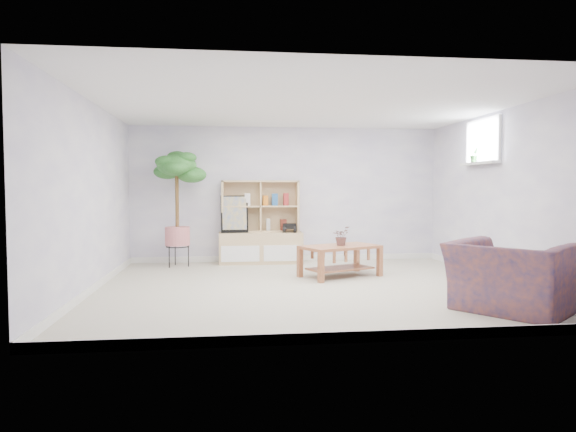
{
  "coord_description": "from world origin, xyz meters",
  "views": [
    {
      "loc": [
        -1.05,
        -6.67,
        1.3
      ],
      "look_at": [
        -0.23,
        0.27,
        0.93
      ],
      "focal_mm": 32.0,
      "sensor_mm": 36.0,
      "label": 1
    }
  ],
  "objects": [
    {
      "name": "poster",
      "position": [
        -0.94,
        2.21,
        0.86
      ],
      "size": [
        0.47,
        0.13,
        0.64
      ],
      "primitive_type": null,
      "rotation": [
        0.0,
        0.0,
        0.06
      ],
      "color": "gold",
      "rests_on": "storage_unit"
    },
    {
      "name": "baseboard",
      "position": [
        0.0,
        0.0,
        0.05
      ],
      "size": [
        5.5,
        5.0,
        0.1
      ],
      "primitive_type": null,
      "color": "white",
      "rests_on": "floor"
    },
    {
      "name": "armchair",
      "position": [
        1.92,
        -1.61,
        0.42
      ],
      "size": [
        1.49,
        1.51,
        0.84
      ],
      "primitive_type": "imported",
      "rotation": [
        0.0,
        0.0,
        2.24
      ],
      "color": "navy",
      "rests_on": "floor"
    },
    {
      "name": "floor",
      "position": [
        0.0,
        0.0,
        0.0
      ],
      "size": [
        5.5,
        5.0,
        0.01
      ],
      "primitive_type": "cube",
      "color": "#BBB6A6",
      "rests_on": "ground"
    },
    {
      "name": "floor_tree",
      "position": [
        -1.89,
        2.01,
        0.97
      ],
      "size": [
        0.85,
        0.85,
        1.95
      ],
      "primitive_type": null,
      "rotation": [
        0.0,
        0.0,
        -0.2
      ],
      "color": "#21591B",
      "rests_on": "floor"
    },
    {
      "name": "toy_truck",
      "position": [
        0.02,
        2.15,
        0.63
      ],
      "size": [
        0.36,
        0.27,
        0.18
      ],
      "primitive_type": null,
      "rotation": [
        0.0,
        0.0,
        -0.13
      ],
      "color": "black",
      "rests_on": "storage_unit"
    },
    {
      "name": "storage_unit",
      "position": [
        -0.48,
        2.24,
        0.72
      ],
      "size": [
        1.45,
        0.49,
        1.45
      ],
      "primitive_type": null,
      "color": "tan",
      "rests_on": "floor"
    },
    {
      "name": "window",
      "position": [
        2.73,
        0.6,
        2.0
      ],
      "size": [
        0.1,
        0.98,
        0.68
      ],
      "primitive_type": null,
      "color": "#CDE2FB",
      "rests_on": "walls"
    },
    {
      "name": "coffee_table",
      "position": [
        0.6,
        0.73,
        0.23
      ],
      "size": [
        1.29,
        1.03,
        0.46
      ],
      "primitive_type": null,
      "rotation": [
        0.0,
        0.0,
        0.42
      ],
      "color": "brown",
      "rests_on": "floor"
    },
    {
      "name": "table_plant",
      "position": [
        0.61,
        0.73,
        0.61
      ],
      "size": [
        0.33,
        0.34,
        0.28
      ],
      "primitive_type": "imported",
      "rotation": [
        0.0,
        0.0,
        0.85
      ],
      "color": "#1F5120",
      "rests_on": "coffee_table"
    },
    {
      "name": "walls",
      "position": [
        0.0,
        0.0,
        1.2
      ],
      "size": [
        5.51,
        5.01,
        2.4
      ],
      "color": "#B9B2D9",
      "rests_on": "floor"
    },
    {
      "name": "window_sill",
      "position": [
        2.67,
        0.6,
        1.68
      ],
      "size": [
        0.14,
        1.0,
        0.04
      ],
      "primitive_type": "cube",
      "color": "white",
      "rests_on": "walls"
    },
    {
      "name": "sill_plant",
      "position": [
        2.67,
        0.76,
        1.81
      ],
      "size": [
        0.15,
        0.14,
        0.23
      ],
      "primitive_type": "imported",
      "rotation": [
        0.0,
        0.0,
        0.34
      ],
      "color": "#21591B",
      "rests_on": "window_sill"
    },
    {
      "name": "ceiling",
      "position": [
        0.0,
        0.0,
        2.4
      ],
      "size": [
        5.5,
        5.0,
        0.01
      ],
      "primitive_type": "cube",
      "color": "white",
      "rests_on": "walls"
    }
  ]
}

